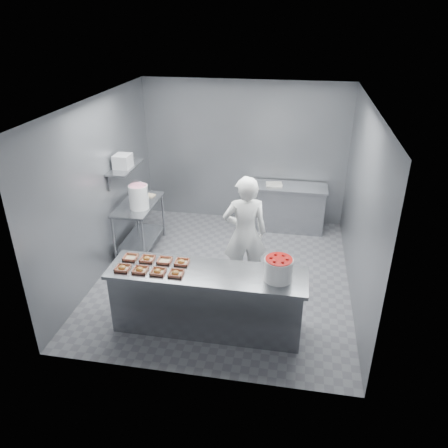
# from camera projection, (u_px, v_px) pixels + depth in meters

# --- Properties ---
(floor) EXTENTS (4.50, 4.50, 0.00)m
(floor) POSITION_uv_depth(u_px,v_px,m) (225.00, 274.00, 7.23)
(floor) COLOR #4C4C51
(floor) RESTS_ON ground
(ceiling) EXTENTS (4.50, 4.50, 0.00)m
(ceiling) POSITION_uv_depth(u_px,v_px,m) (225.00, 102.00, 5.99)
(ceiling) COLOR white
(ceiling) RESTS_ON wall_back
(wall_back) EXTENTS (4.00, 0.04, 2.80)m
(wall_back) POSITION_uv_depth(u_px,v_px,m) (244.00, 153.00, 8.60)
(wall_back) COLOR slate
(wall_back) RESTS_ON ground
(wall_left) EXTENTS (0.04, 4.50, 2.80)m
(wall_left) POSITION_uv_depth(u_px,v_px,m) (101.00, 188.00, 6.92)
(wall_left) COLOR slate
(wall_left) RESTS_ON ground
(wall_right) EXTENTS (0.04, 4.50, 2.80)m
(wall_right) POSITION_uv_depth(u_px,v_px,m) (361.00, 206.00, 6.30)
(wall_right) COLOR slate
(wall_right) RESTS_ON ground
(service_counter) EXTENTS (2.60, 0.70, 0.90)m
(service_counter) POSITION_uv_depth(u_px,v_px,m) (207.00, 300.00, 5.84)
(service_counter) COLOR slate
(service_counter) RESTS_ON ground
(prep_table) EXTENTS (0.60, 1.20, 0.90)m
(prep_table) POSITION_uv_depth(u_px,v_px,m) (139.00, 219.00, 7.76)
(prep_table) COLOR slate
(prep_table) RESTS_ON ground
(back_counter) EXTENTS (1.50, 0.60, 0.90)m
(back_counter) POSITION_uv_depth(u_px,v_px,m) (286.00, 207.00, 8.57)
(back_counter) COLOR slate
(back_counter) RESTS_ON ground
(wall_shelf) EXTENTS (0.35, 0.90, 0.03)m
(wall_shelf) POSITION_uv_depth(u_px,v_px,m) (125.00, 167.00, 7.36)
(wall_shelf) COLOR slate
(wall_shelf) RESTS_ON wall_left
(tray_0) EXTENTS (0.19, 0.18, 0.06)m
(tray_0) POSITION_uv_depth(u_px,v_px,m) (123.00, 268.00, 5.68)
(tray_0) COLOR #CCB57D
(tray_0) RESTS_ON service_counter
(tray_1) EXTENTS (0.19, 0.18, 0.06)m
(tray_1) POSITION_uv_depth(u_px,v_px,m) (140.00, 270.00, 5.64)
(tray_1) COLOR #CCB57D
(tray_1) RESTS_ON service_counter
(tray_2) EXTENTS (0.19, 0.18, 0.06)m
(tray_2) POSITION_uv_depth(u_px,v_px,m) (158.00, 271.00, 5.60)
(tray_2) COLOR #CCB57D
(tray_2) RESTS_ON service_counter
(tray_3) EXTENTS (0.19, 0.18, 0.06)m
(tray_3) POSITION_uv_depth(u_px,v_px,m) (176.00, 273.00, 5.57)
(tray_3) COLOR #CCB57D
(tray_3) RESTS_ON service_counter
(tray_4) EXTENTS (0.19, 0.18, 0.04)m
(tray_4) POSITION_uv_depth(u_px,v_px,m) (131.00, 257.00, 5.93)
(tray_4) COLOR #CCB57D
(tray_4) RESTS_ON service_counter
(tray_5) EXTENTS (0.19, 0.18, 0.06)m
(tray_5) POSITION_uv_depth(u_px,v_px,m) (147.00, 259.00, 5.89)
(tray_5) COLOR #CCB57D
(tray_5) RESTS_ON service_counter
(tray_6) EXTENTS (0.19, 0.18, 0.04)m
(tray_6) POSITION_uv_depth(u_px,v_px,m) (165.00, 261.00, 5.85)
(tray_6) COLOR #CCB57D
(tray_6) RESTS_ON service_counter
(tray_7) EXTENTS (0.19, 0.18, 0.06)m
(tray_7) POSITION_uv_depth(u_px,v_px,m) (182.00, 262.00, 5.81)
(tray_7) COLOR #CCB57D
(tray_7) RESTS_ON service_counter
(worker) EXTENTS (0.76, 0.60, 1.83)m
(worker) POSITION_uv_depth(u_px,v_px,m) (245.00, 234.00, 6.56)
(worker) COLOR white
(worker) RESTS_ON ground
(strawberry_tub) EXTENTS (0.36, 0.36, 0.30)m
(strawberry_tub) POSITION_uv_depth(u_px,v_px,m) (278.00, 268.00, 5.42)
(strawberry_tub) COLOR silver
(strawberry_tub) RESTS_ON service_counter
(glaze_bucket) EXTENTS (0.34, 0.32, 0.50)m
(glaze_bucket) POSITION_uv_depth(u_px,v_px,m) (139.00, 196.00, 7.35)
(glaze_bucket) COLOR silver
(glaze_bucket) RESTS_ON prep_table
(bucket_lid) EXTENTS (0.39, 0.39, 0.03)m
(bucket_lid) POSITION_uv_depth(u_px,v_px,m) (140.00, 198.00, 7.80)
(bucket_lid) COLOR silver
(bucket_lid) RESTS_ON prep_table
(rag) EXTENTS (0.19, 0.17, 0.02)m
(rag) POSITION_uv_depth(u_px,v_px,m) (150.00, 195.00, 7.92)
(rag) COLOR #CCB28C
(rag) RESTS_ON prep_table
(appliance) EXTENTS (0.26, 0.30, 0.22)m
(appliance) POSITION_uv_depth(u_px,v_px,m) (123.00, 161.00, 7.25)
(appliance) COLOR gray
(appliance) RESTS_ON wall_shelf
(paper_stack) EXTENTS (0.33, 0.26, 0.04)m
(paper_stack) POSITION_uv_depth(u_px,v_px,m) (274.00, 184.00, 8.40)
(paper_stack) COLOR silver
(paper_stack) RESTS_ON back_counter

